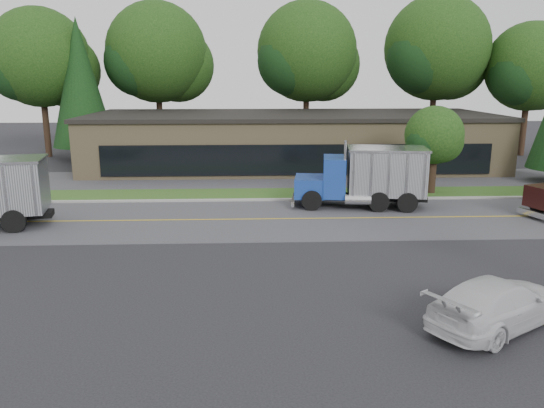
{
  "coord_description": "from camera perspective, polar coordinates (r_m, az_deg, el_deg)",
  "views": [
    {
      "loc": [
        -1.43,
        -17.46,
        7.18
      ],
      "look_at": [
        -0.5,
        4.88,
        1.8
      ],
      "focal_mm": 35.0,
      "sensor_mm": 36.0,
      "label": 1
    }
  ],
  "objects": [
    {
      "name": "ground",
      "position": [
        18.94,
        2.15,
        -8.76
      ],
      "size": [
        140.0,
        140.0,
        0.0
      ],
      "primitive_type": "plane",
      "color": "#2E2E33",
      "rests_on": "ground"
    },
    {
      "name": "road",
      "position": [
        27.46,
        0.68,
        -1.63
      ],
      "size": [
        60.0,
        8.0,
        0.02
      ],
      "primitive_type": "cube",
      "color": "slate",
      "rests_on": "ground"
    },
    {
      "name": "center_line",
      "position": [
        27.46,
        0.68,
        -1.63
      ],
      "size": [
        60.0,
        0.12,
        0.01
      ],
      "primitive_type": "cube",
      "color": "gold",
      "rests_on": "ground"
    },
    {
      "name": "curb",
      "position": [
        31.53,
        0.27,
        0.36
      ],
      "size": [
        60.0,
        0.3,
        0.12
      ],
      "primitive_type": "cube",
      "color": "#9E9E99",
      "rests_on": "ground"
    },
    {
      "name": "grass_verge",
      "position": [
        33.28,
        0.13,
        1.07
      ],
      "size": [
        60.0,
        3.4,
        0.03
      ],
      "primitive_type": "cube",
      "color": "#2B591E",
      "rests_on": "ground"
    },
    {
      "name": "far_parking",
      "position": [
        38.17,
        -0.2,
        2.69
      ],
      "size": [
        60.0,
        7.0,
        0.02
      ],
      "primitive_type": "cube",
      "color": "slate",
      "rests_on": "ground"
    },
    {
      "name": "strip_mall",
      "position": [
        43.91,
        2.12,
        6.74
      ],
      "size": [
        32.0,
        12.0,
        4.0
      ],
      "primitive_type": "cube",
      "color": "#97815C",
      "rests_on": "ground"
    },
    {
      "name": "tree_far_a",
      "position": [
        52.9,
        -23.49,
        13.79
      ],
      "size": [
        9.25,
        8.71,
        13.2
      ],
      "color": "#382619",
      "rests_on": "ground"
    },
    {
      "name": "tree_far_b",
      "position": [
        52.29,
        -12.08,
        15.18
      ],
      "size": [
        9.83,
        9.25,
        14.02
      ],
      "color": "#382619",
      "rests_on": "ground"
    },
    {
      "name": "tree_far_c",
      "position": [
        51.92,
        3.93,
        15.54
      ],
      "size": [
        9.92,
        9.33,
        14.15
      ],
      "color": "#382619",
      "rests_on": "ground"
    },
    {
      "name": "tree_far_d",
      "position": [
        53.6,
        17.39,
        15.23
      ],
      "size": [
        10.24,
        9.64,
        14.61
      ],
      "color": "#382619",
      "rests_on": "ground"
    },
    {
      "name": "tree_far_e",
      "position": [
        54.88,
        26.05,
        12.74
      ],
      "size": [
        8.46,
        7.96,
        12.06
      ],
      "color": "#382619",
      "rests_on": "ground"
    },
    {
      "name": "evergreen_left",
      "position": [
        49.65,
        -19.92,
        12.18
      ],
      "size": [
        5.36,
        5.36,
        12.17
      ],
      "color": "#382619",
      "rests_on": "ground"
    },
    {
      "name": "tree_verge",
      "position": [
        34.68,
        17.1,
        6.8
      ],
      "size": [
        3.84,
        3.61,
        5.47
      ],
      "color": "#382619",
      "rests_on": "ground"
    },
    {
      "name": "dump_truck_blue",
      "position": [
        30.16,
        10.26,
        3.03
      ],
      "size": [
        7.5,
        3.54,
        3.36
      ],
      "rotation": [
        0.0,
        0.0,
        3.01
      ],
      "color": "black",
      "rests_on": "ground"
    },
    {
      "name": "rally_car",
      "position": [
        17.14,
        23.17,
        -9.74
      ],
      "size": [
        5.33,
        4.42,
        1.46
      ],
      "primitive_type": "imported",
      "rotation": [
        0.0,
        0.0,
        2.14
      ],
      "color": "silver",
      "rests_on": "ground"
    }
  ]
}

